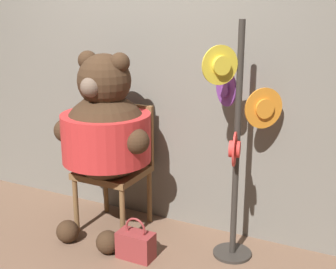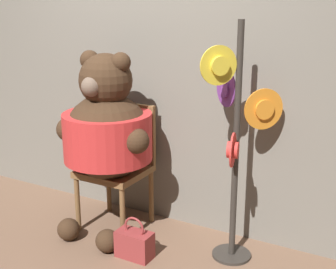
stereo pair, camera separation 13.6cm
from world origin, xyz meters
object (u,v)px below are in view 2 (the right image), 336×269
chair (120,160)px  teddy_bear (107,131)px  handbag_on_ground (134,244)px  hat_display_rack (235,136)px

chair → teddy_bear: teddy_bear is taller
handbag_on_ground → chair: bearing=134.0°
chair → handbag_on_ground: bearing=-46.0°
chair → hat_display_rack: bearing=-3.6°
teddy_bear → handbag_on_ground: bearing=-32.7°
hat_display_rack → handbag_on_ground: (-0.60, -0.36, -0.80)m
teddy_bear → hat_display_rack: size_ratio=0.85×
chair → teddy_bear: bearing=-88.7°
chair → handbag_on_ground: (0.40, -0.42, -0.44)m
hat_display_rack → chair: bearing=176.4°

